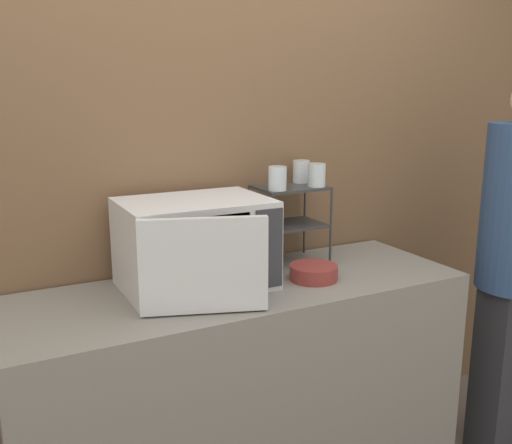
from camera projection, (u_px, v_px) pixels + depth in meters
name	position (u px, v px, depth m)	size (l,w,h in m)	color
wall_back	(205.00, 170.00, 2.34)	(8.00, 0.06, 2.60)	brown
counter	(242.00, 395.00, 2.24)	(1.73, 0.60, 0.91)	gray
microwave	(196.00, 245.00, 2.08)	(0.54, 0.54, 0.33)	silver
dish_rack	(290.00, 208.00, 2.37)	(0.29, 0.21, 0.33)	#333333
glass_front_left	(277.00, 178.00, 2.24)	(0.07, 0.07, 0.09)	silver
glass_back_right	(301.00, 171.00, 2.43)	(0.07, 0.07, 0.09)	silver
glass_front_right	(317.00, 175.00, 2.33)	(0.07, 0.07, 0.09)	silver
bowl	(314.00, 273.00, 2.20)	(0.19, 0.19, 0.06)	maroon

